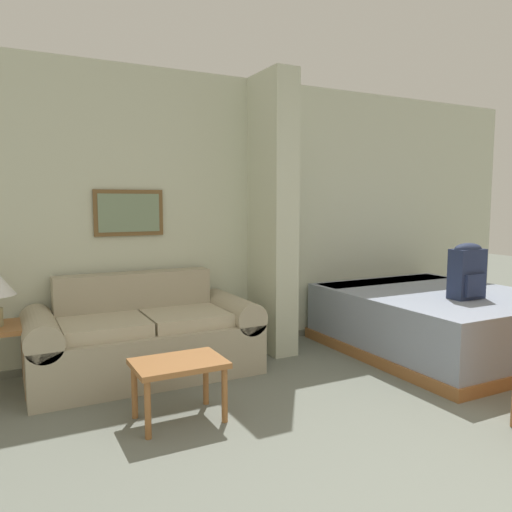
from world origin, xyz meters
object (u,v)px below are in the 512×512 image
(coffee_table, at_px, (179,370))
(bed, at_px, (437,320))
(couch, at_px, (144,338))
(backpack, at_px, (467,270))

(coffee_table, bearing_deg, bed, 7.57)
(couch, relative_size, bed, 0.92)
(couch, bearing_deg, bed, -12.73)
(couch, distance_m, bed, 2.75)
(bed, bearing_deg, couch, 167.27)
(coffee_table, bearing_deg, backpack, -0.22)
(coffee_table, height_order, bed, bed)
(bed, height_order, backpack, backpack)
(coffee_table, distance_m, backpack, 2.69)
(coffee_table, xyz_separation_m, bed, (2.71, 0.36, -0.05))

